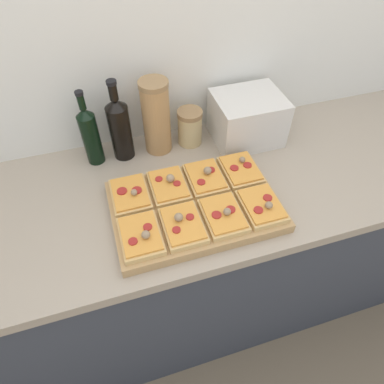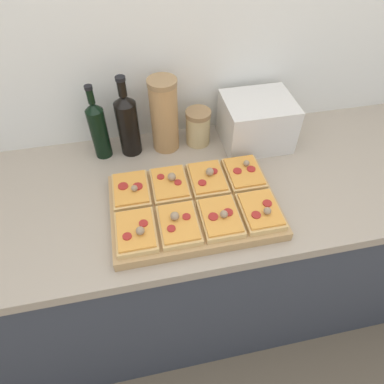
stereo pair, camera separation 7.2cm
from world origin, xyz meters
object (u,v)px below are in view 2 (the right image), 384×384
Objects in this scene: toaster_oven at (256,122)px; olive_oil_bottle at (98,129)px; cutting_board at (194,206)px; wine_bottle at (128,123)px; grain_jar_short at (198,127)px; grain_jar_tall at (164,115)px.

olive_oil_bottle is at bearing 176.20° from toaster_oven.
cutting_board is 0.40m from wine_bottle.
grain_jar_tall is at bearing 180.00° from grain_jar_short.
olive_oil_bottle is at bearing 129.20° from cutting_board.
olive_oil_bottle is at bearing 180.00° from wine_bottle.
grain_jar_tall is 2.00× the size of grain_jar_short.
olive_oil_bottle is at bearing 180.00° from grain_jar_short.
olive_oil_bottle is 0.94× the size of wine_bottle.
toaster_oven is at bearing -6.41° from grain_jar_tall.
grain_jar_tall is at bearing -0.00° from olive_oil_bottle.
toaster_oven reaches higher than grain_jar_short.
olive_oil_bottle reaches higher than grain_jar_short.
grain_jar_short is at bearing 0.00° from wine_bottle.
wine_bottle is at bearing 116.85° from cutting_board.
wine_bottle is 0.27m from grain_jar_short.
grain_jar_short is (0.26, 0.00, -0.06)m from wine_bottle.
cutting_board is 1.72× the size of wine_bottle.
grain_jar_short is at bearing 0.00° from grain_jar_tall.
olive_oil_bottle is 2.04× the size of grain_jar_short.
olive_oil_bottle is 0.58m from toaster_oven.
olive_oil_bottle is 1.04× the size of toaster_oven.
toaster_oven reaches higher than cutting_board.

